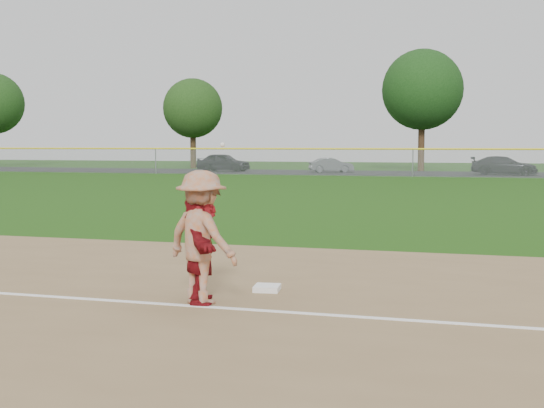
% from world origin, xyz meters
% --- Properties ---
extents(ground, '(160.00, 160.00, 0.00)m').
position_xyz_m(ground, '(0.00, 0.00, 0.00)').
color(ground, '#1D480D').
rests_on(ground, ground).
extents(foul_line, '(60.00, 0.10, 0.01)m').
position_xyz_m(foul_line, '(0.00, -0.80, 0.03)').
color(foul_line, white).
rests_on(foul_line, infield_dirt).
extents(parking_asphalt, '(120.00, 10.00, 0.01)m').
position_xyz_m(parking_asphalt, '(0.00, 46.00, 0.01)').
color(parking_asphalt, black).
rests_on(parking_asphalt, ground).
extents(first_base, '(0.43, 0.43, 0.09)m').
position_xyz_m(first_base, '(0.20, 0.47, 0.06)').
color(first_base, white).
rests_on(first_base, infield_dirt).
extents(base_runner, '(0.95, 1.59, 1.63)m').
position_xyz_m(base_runner, '(-0.52, -0.54, 0.84)').
color(base_runner, maroon).
rests_on(base_runner, infield_dirt).
extents(car_left, '(4.73, 2.18, 1.57)m').
position_xyz_m(car_left, '(-16.38, 45.93, 0.80)').
color(car_left, black).
rests_on(car_left, parking_asphalt).
extents(car_mid, '(3.86, 2.55, 1.20)m').
position_xyz_m(car_mid, '(-7.04, 46.26, 0.61)').
color(car_mid, '#54575C').
rests_on(car_mid, parking_asphalt).
extents(car_right, '(4.92, 2.05, 1.42)m').
position_xyz_m(car_right, '(6.49, 44.77, 0.72)').
color(car_right, black).
rests_on(car_right, parking_asphalt).
extents(first_base_play, '(1.43, 1.15, 2.33)m').
position_xyz_m(first_base_play, '(-0.48, -0.59, 0.98)').
color(first_base_play, gray).
rests_on(first_base_play, infield_dirt).
extents(outfield_fence, '(110.00, 0.12, 110.00)m').
position_xyz_m(outfield_fence, '(0.00, 40.00, 1.96)').
color(outfield_fence, '#999EA0').
rests_on(outfield_fence, ground).
extents(tree_1, '(5.80, 5.80, 8.75)m').
position_xyz_m(tree_1, '(-22.00, 53.00, 5.83)').
color(tree_1, '#312212').
rests_on(tree_1, ground).
extents(tree_2, '(7.00, 7.00, 10.58)m').
position_xyz_m(tree_2, '(0.00, 51.50, 7.06)').
color(tree_2, '#372314').
rests_on(tree_2, ground).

